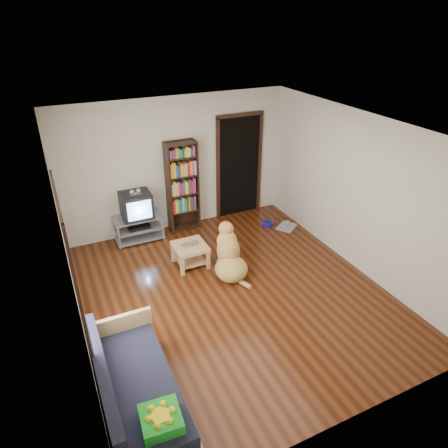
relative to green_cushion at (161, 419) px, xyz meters
name	(u,v)px	position (x,y,z in m)	size (l,w,h in m)	color
ground	(233,293)	(1.75, 1.98, -0.48)	(5.00, 5.00, 0.00)	#54250E
ceiling	(235,130)	(1.75, 1.98, 2.12)	(5.00, 5.00, 0.00)	white
wall_back	(176,165)	(1.75, 4.48, 0.82)	(4.50, 4.50, 0.00)	beige
wall_front	(353,336)	(1.75, -0.52, 0.82)	(4.50, 4.50, 0.00)	beige
wall_left	(68,258)	(-0.50, 1.98, 0.82)	(5.00, 5.00, 0.00)	beige
wall_right	(357,193)	(4.00, 1.98, 0.82)	(5.00, 5.00, 0.00)	beige
green_cushion	(161,419)	(0.00, 0.00, 0.00)	(0.39, 0.39, 0.13)	#1B961C
laptop	(191,245)	(1.43, 2.98, -0.07)	(0.30, 0.19, 0.02)	silver
dog_bowl	(268,223)	(3.39, 3.67, -0.44)	(0.22, 0.22, 0.08)	#24148B
grey_rag	(287,227)	(3.69, 3.42, -0.47)	(0.40, 0.32, 0.03)	#9D9D9D
window	(71,265)	(-0.48, 1.48, 1.02)	(0.03, 1.46, 1.70)	white
doorway	(239,164)	(3.10, 4.46, 0.63)	(1.03, 0.05, 2.19)	black
tv_stand	(139,227)	(0.85, 4.23, -0.21)	(0.90, 0.45, 0.50)	#99999E
crt_tv	(136,205)	(0.85, 4.25, 0.26)	(0.55, 0.52, 0.58)	black
bookshelf	(182,182)	(1.80, 4.32, 0.52)	(0.60, 0.30, 1.80)	black
sofa	(135,392)	(-0.12, 0.60, -0.22)	(0.80, 1.80, 0.80)	tan
coffee_table	(190,251)	(1.43, 3.01, -0.20)	(0.55, 0.55, 0.40)	tan
dog	(229,256)	(1.95, 2.52, -0.17)	(0.66, 1.07, 0.87)	#B89447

